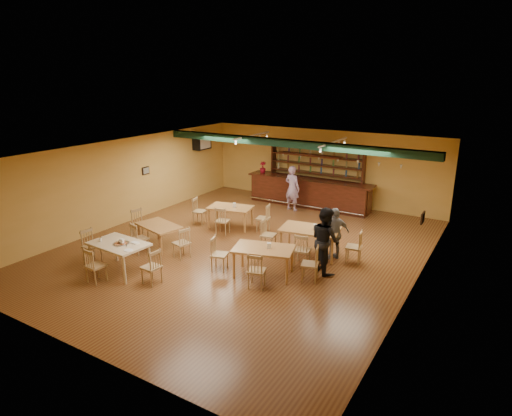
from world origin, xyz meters
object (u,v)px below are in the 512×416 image
Objects in this scene: dining_table_c at (160,236)px; patron_bar at (292,188)px; dining_table_a at (231,217)px; near_table at (120,257)px; dining_table_b at (310,242)px; dining_table_d at (263,261)px; patron_right_a at (325,240)px; bar_counter at (309,193)px.

patron_bar is at bearing 86.97° from dining_table_c.
dining_table_a is 0.96× the size of near_table.
dining_table_d is (-0.49, -1.85, -0.03)m from dining_table_b.
patron_bar reaches higher than near_table.
dining_table_b is at bearing -7.80° from patron_right_a.
bar_counter is at bearing 87.84° from dining_table_d.
near_table is at bearing -145.73° from dining_table_b.
bar_counter is 3.35× the size of dining_table_d.
patron_right_a reaches higher than patron_bar.
near_table is (-1.78, -8.27, -0.15)m from bar_counter.
dining_table_a is (-1.26, -3.74, -0.19)m from bar_counter.
dining_table_c is at bearing -119.68° from dining_table_a.
patron_right_a is at bearing -53.94° from dining_table_b.
near_table is 7.59m from patron_bar.
dining_table_a is 0.89× the size of dining_table_b.
dining_table_a is 1.04× the size of dining_table_c.
dining_table_b reaches higher than near_table.
patron_right_a reaches higher than dining_table_c.
dining_table_a is at bearing -108.64° from bar_counter.
bar_counter is at bearing 105.80° from dining_table_b.
near_table is 0.88× the size of patron_bar.
patron_bar is at bearing 60.53° from dining_table_a.
bar_counter is 5.07m from dining_table_b.
dining_table_a is 2.77m from dining_table_c.
patron_bar reaches higher than dining_table_d.
patron_right_a is at bearing 25.63° from dining_table_c.
dining_table_d is (2.89, -2.71, 0.02)m from dining_table_a.
dining_table_d is at bearing -113.75° from dining_table_b.
dining_table_c is 1.91m from near_table.
dining_table_b is (3.38, -0.86, 0.05)m from dining_table_a.
dining_table_a is 4.53m from patron_right_a.
dining_table_c is (-0.84, -2.64, -0.01)m from dining_table_a.
patron_bar is (0.92, 2.92, 0.51)m from dining_table_a.
near_table is (-3.41, -1.81, 0.03)m from dining_table_d.
patron_right_a is at bearing 34.94° from near_table.
dining_table_d reaches higher than dining_table_a.
dining_table_d is 0.86× the size of patron_right_a.
dining_table_b is 4.59m from dining_table_c.
dining_table_c is 5.15m from patron_right_a.
bar_counter reaches higher than dining_table_a.
dining_table_d is at bearing 76.34° from patron_right_a.
patron_bar is at bearing 114.16° from dining_table_b.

